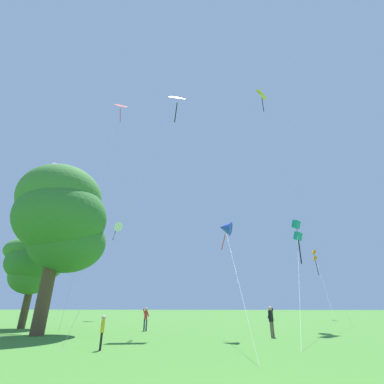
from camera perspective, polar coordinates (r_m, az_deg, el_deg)
name	(u,v)px	position (r m, az deg, el deg)	size (l,w,h in m)	color
kite_red_high	(119,112)	(39.57, -15.14, 15.99)	(4.34, 11.95, 28.34)	red
kite_pink_low	(176,104)	(31.63, -3.43, 18.09)	(3.01, 12.64, 24.36)	pink
kite_orange_box	(315,256)	(47.53, 24.58, -12.25)	(2.89, 12.12, 9.97)	orange
kite_blue_delta	(225,228)	(17.96, 7.06, -7.62)	(1.39, 8.60, 6.92)	blue
kite_teal_box	(297,231)	(24.91, 21.41, -7.75)	(3.82, 11.52, 8.58)	teal
kite_white_distant	(116,226)	(44.70, -15.73, -6.96)	(3.28, 10.19, 14.43)	white
kite_yellow_diamond	(263,101)	(40.74, 14.91, 18.14)	(4.55, 6.33, 30.28)	yellow
kite_purple_streamer	(53,171)	(36.51, -27.34, 3.95)	(1.39, 11.28, 18.27)	purple
person_foreground_watcher	(146,317)	(22.17, -9.78, -24.63)	(0.51, 0.21, 1.57)	#2D3351
person_child_small	(102,329)	(12.88, -18.48, -25.86)	(0.21, 0.40, 1.27)	black
person_in_blue_jacket	(271,318)	(17.99, 16.42, -24.34)	(0.45, 0.41, 1.64)	#665B4C
tree_left_oak	(35,262)	(27.69, -30.30, -12.65)	(5.27, 5.31, 7.38)	brown
tree_right_cluster	(63,218)	(21.18, -25.76, -4.95)	(6.23, 6.51, 11.22)	brown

